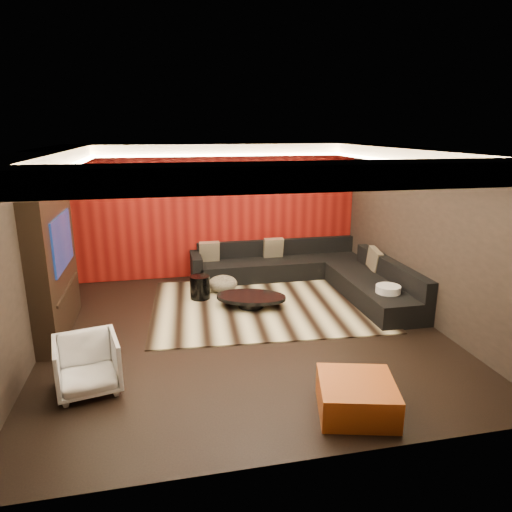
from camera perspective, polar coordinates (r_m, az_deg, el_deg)
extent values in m
cube|color=black|center=(7.32, -1.34, -9.40)|extent=(6.00, 6.00, 0.02)
cube|color=silver|center=(6.64, -1.50, 13.24)|extent=(6.00, 6.00, 0.02)
cube|color=black|center=(9.76, -4.68, 5.61)|extent=(6.00, 0.02, 2.80)
cube|color=black|center=(6.98, -26.51, -0.04)|extent=(0.02, 6.00, 2.80)
cube|color=black|center=(7.95, 20.45, 2.38)|extent=(0.02, 6.00, 2.80)
cube|color=#6B0C0A|center=(9.72, -4.65, 5.57)|extent=(5.98, 0.05, 2.78)
cube|color=silver|center=(9.31, -4.61, 13.12)|extent=(6.00, 0.60, 0.22)
cube|color=silver|center=(4.03, 5.64, 9.94)|extent=(6.00, 0.60, 0.22)
cube|color=silver|center=(6.71, -25.25, 10.79)|extent=(0.60, 4.80, 0.22)
cube|color=silver|center=(7.62, 19.36, 11.78)|extent=(0.60, 4.80, 0.22)
cube|color=#FFD899|center=(8.98, -4.30, 12.47)|extent=(4.80, 0.08, 0.04)
cube|color=#FFD899|center=(4.37, 4.25, 9.21)|extent=(4.80, 0.08, 0.04)
cube|color=#FFD899|center=(6.64, -22.27, 10.29)|extent=(0.08, 4.80, 0.04)
cube|color=#FFD899|center=(7.45, 17.01, 11.22)|extent=(0.08, 4.80, 0.04)
cube|color=black|center=(7.58, -24.00, -0.96)|extent=(0.30, 2.00, 2.20)
cube|color=black|center=(7.46, -23.10, 1.68)|extent=(0.04, 1.30, 0.80)
cube|color=black|center=(7.66, -22.51, -3.77)|extent=(0.04, 1.60, 0.04)
cube|color=beige|center=(8.30, 1.13, -6.15)|extent=(4.19, 3.25, 0.02)
cylinder|color=black|center=(8.17, -0.62, -5.64)|extent=(1.57, 1.57, 0.21)
cylinder|color=black|center=(8.58, -7.02, -3.88)|extent=(0.43, 0.43, 0.44)
ellipsoid|color=#BEB393|center=(8.92, -4.17, -3.47)|extent=(0.74, 0.74, 0.31)
cylinder|color=silver|center=(8.14, 16.08, -5.33)|extent=(0.48, 0.48, 0.52)
cube|color=#944013|center=(5.47, 12.45, -16.81)|extent=(1.02, 1.02, 0.37)
imported|color=silver|center=(6.01, -20.34, -12.61)|extent=(0.87, 0.88, 0.68)
cube|color=black|center=(9.84, 3.06, -1.48)|extent=(3.50, 0.90, 0.40)
cube|color=black|center=(10.06, 2.58, 1.14)|extent=(3.50, 0.20, 0.35)
cube|color=black|center=(8.72, 14.37, -4.21)|extent=(0.90, 2.60, 0.40)
cube|color=black|center=(8.77, 16.59, -1.70)|extent=(0.20, 2.60, 0.35)
cube|color=black|center=(9.52, -7.46, -1.55)|extent=(0.20, 0.90, 0.60)
cube|color=tan|center=(9.21, 14.60, -0.43)|extent=(0.12, 0.50, 0.50)
cube|color=tan|center=(9.82, 2.18, 1.05)|extent=(0.42, 0.20, 0.44)
cube|color=tan|center=(9.55, -5.86, 0.57)|extent=(0.42, 0.20, 0.44)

